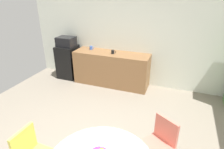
{
  "coord_description": "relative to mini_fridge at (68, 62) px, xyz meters",
  "views": [
    {
      "loc": [
        1.14,
        -1.84,
        2.46
      ],
      "look_at": [
        -0.03,
        1.27,
        0.95
      ],
      "focal_mm": 30.66,
      "sensor_mm": 36.0,
      "label": 1
    }
  ],
  "objects": [
    {
      "name": "mug_white",
      "position": [
        1.42,
        -0.05,
        0.47
      ],
      "size": [
        0.13,
        0.08,
        0.09
      ],
      "color": "black",
      "rests_on": "counter_block"
    },
    {
      "name": "mug_green",
      "position": [
        0.72,
        0.1,
        0.47
      ],
      "size": [
        0.13,
        0.08,
        0.09
      ],
      "color": "#3F66BF",
      "rests_on": "counter_block"
    },
    {
      "name": "counter_block",
      "position": [
        1.36,
        0.0,
        -0.02
      ],
      "size": [
        2.02,
        0.6,
        0.9
      ],
      "primitive_type": "cube",
      "color": "brown",
      "rests_on": "ground_plane"
    },
    {
      "name": "chair_coral",
      "position": [
        2.98,
        -2.31,
        0.05
      ],
      "size": [
        0.58,
        0.58,
        0.83
      ],
      "color": "silver",
      "rests_on": "ground_plane"
    },
    {
      "name": "wall_back",
      "position": [
        1.92,
        0.35,
        0.83
      ],
      "size": [
        6.0,
        0.1,
        2.6
      ],
      "primitive_type": "cube",
      "color": "silver",
      "rests_on": "ground_plane"
    },
    {
      "name": "microwave",
      "position": [
        -0.0,
        0.0,
        0.6
      ],
      "size": [
        0.48,
        0.38,
        0.26
      ],
      "primitive_type": "cube",
      "color": "black",
      "rests_on": "mini_fridge"
    },
    {
      "name": "mini_fridge",
      "position": [
        0.0,
        0.0,
        0.0
      ],
      "size": [
        0.54,
        0.54,
        0.95
      ],
      "primitive_type": "cube",
      "color": "black",
      "rests_on": "ground_plane"
    }
  ]
}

